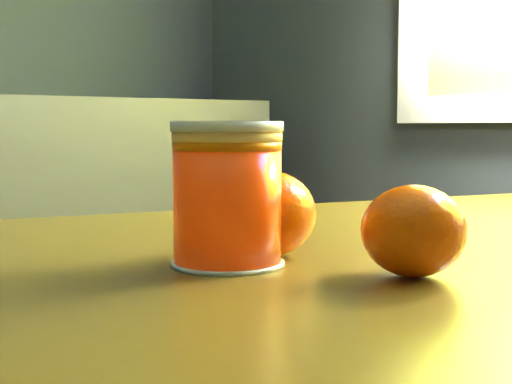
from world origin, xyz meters
TOP-DOWN VIEW (x-y plane):
  - table at (0.89, -0.00)m, footprint 1.07×0.83m
  - juice_glass at (0.76, 0.02)m, footprint 0.08×0.08m
  - orange_front at (0.80, 0.03)m, footprint 0.10×0.10m
  - orange_back at (0.84, -0.09)m, footprint 0.08×0.08m

SIDE VIEW (x-z plane):
  - table at x=0.89m, z-range 0.27..1.00m
  - orange_back at x=0.84m, z-range 0.73..0.79m
  - orange_front at x=0.80m, z-range 0.73..0.80m
  - juice_glass at x=0.76m, z-range 0.73..0.83m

